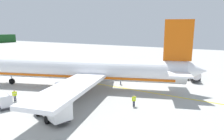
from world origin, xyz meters
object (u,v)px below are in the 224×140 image
at_px(airliner_foreground, 83,69).
at_px(crew_marshaller, 121,80).
at_px(cargo_container_near, 6,102).
at_px(service_truck_fuel, 193,73).
at_px(crew_loader_left, 52,91).
at_px(crew_loader_right, 134,100).
at_px(service_truck_baggage, 52,106).
at_px(crew_supervisor, 15,95).

relative_size(airliner_foreground, crew_marshaller, 24.11).
relative_size(cargo_container_near, crew_marshaller, 1.30).
xyz_separation_m(airliner_foreground, service_truck_fuel, (16.46, -16.11, -1.99)).
height_order(crew_loader_left, crew_loader_right, crew_loader_left).
distance_m(cargo_container_near, crew_loader_left, 6.50).
relative_size(crew_loader_left, crew_loader_right, 1.04).
xyz_separation_m(airliner_foreground, crew_marshaller, (5.32, -4.85, -2.41)).
bearing_deg(crew_marshaller, crew_loader_left, 153.97).
xyz_separation_m(service_truck_baggage, crew_marshaller, (17.04, -0.18, -0.56)).
bearing_deg(crew_marshaller, cargo_container_near, 156.23).
height_order(crew_marshaller, crew_loader_right, crew_marshaller).
distance_m(cargo_container_near, crew_marshaller, 19.53).
xyz_separation_m(service_truck_baggage, crew_supervisor, (1.36, 9.08, -0.54)).
bearing_deg(crew_supervisor, service_truck_baggage, -98.49).
relative_size(cargo_container_near, crew_supervisor, 1.27).
distance_m(crew_marshaller, crew_supervisor, 18.22).
height_order(airliner_foreground, cargo_container_near, airliner_foreground).
distance_m(service_truck_baggage, cargo_container_near, 7.76).
distance_m(crew_loader_left, crew_loader_right, 12.72).
bearing_deg(crew_loader_left, service_truck_baggage, -133.73).
height_order(service_truck_fuel, crew_loader_right, service_truck_fuel).
height_order(service_truck_fuel, service_truck_baggage, service_truck_baggage).
xyz_separation_m(service_truck_fuel, crew_loader_right, (-19.94, 4.61, -0.45)).
relative_size(airliner_foreground, crew_supervisor, 23.55).
distance_m(airliner_foreground, service_truck_fuel, 23.11).
bearing_deg(crew_loader_right, crew_loader_left, 103.37).
bearing_deg(crew_loader_left, crew_loader_right, -76.63).
height_order(crew_loader_left, crew_supervisor, crew_supervisor).
bearing_deg(crew_loader_left, airliner_foreground, -7.80).
bearing_deg(cargo_container_near, airliner_foreground, -13.54).
distance_m(airliner_foreground, crew_loader_left, 6.91).
bearing_deg(service_truck_baggage, cargo_container_near, 96.16).
bearing_deg(cargo_container_near, crew_loader_left, -19.25).
height_order(airliner_foreground, crew_marshaller, airliner_foreground).
height_order(crew_marshaller, crew_loader_left, crew_loader_left).
bearing_deg(cargo_container_near, crew_loader_right, -57.97).
xyz_separation_m(service_truck_fuel, crew_marshaller, (-11.14, 11.25, -0.41)).
bearing_deg(service_truck_fuel, crew_loader_left, 143.41).
relative_size(service_truck_fuel, crew_supervisor, 3.85).
bearing_deg(service_truck_baggage, crew_loader_left, 46.27).
distance_m(cargo_container_near, crew_loader_right, 17.12).
relative_size(service_truck_baggage, crew_supervisor, 3.74).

